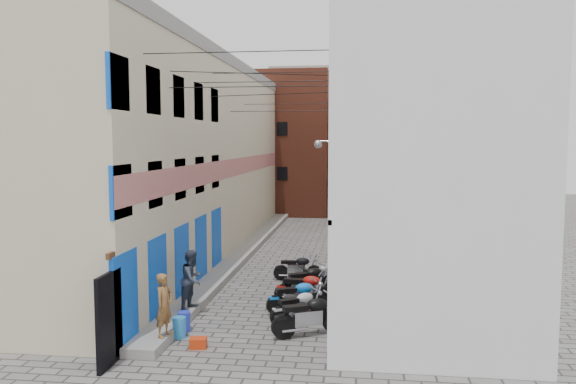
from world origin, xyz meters
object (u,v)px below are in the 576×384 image
at_px(motorcycle_e, 308,279).
at_px(motorcycle_c, 298,295).
at_px(red_crate, 198,343).
at_px(water_jug_near, 179,327).
at_px(motorcycle_g, 298,266).
at_px(person_b, 192,279).
at_px(motorcycle_d, 305,287).
at_px(person_a, 164,305).
at_px(water_jug_far, 184,321).
at_px(motorcycle_f, 321,274).
at_px(motorcycle_a, 309,313).
at_px(motorcycle_b, 299,305).

bearing_deg(motorcycle_e, motorcycle_c, -33.67).
bearing_deg(red_crate, water_jug_near, 137.19).
distance_m(motorcycle_g, water_jug_near, 6.96).
bearing_deg(person_b, motorcycle_d, -49.23).
distance_m(motorcycle_d, motorcycle_g, 3.16).
distance_m(person_a, red_crate, 1.29).
xyz_separation_m(water_jug_near, water_jug_far, (-0.03, 0.51, -0.00)).
relative_size(motorcycle_f, water_jug_near, 3.25).
bearing_deg(water_jug_far, motorcycle_c, 34.50).
bearing_deg(water_jug_near, motorcycle_d, 48.41).
height_order(motorcycle_a, water_jug_near, motorcycle_a).
bearing_deg(person_a, person_b, 14.21).
bearing_deg(motorcycle_c, red_crate, -57.79).
height_order(motorcycle_a, water_jug_far, motorcycle_a).
height_order(motorcycle_e, motorcycle_g, motorcycle_e).
bearing_deg(motorcycle_f, water_jug_near, -57.92).
height_order(motorcycle_d, water_jug_near, motorcycle_d).
xyz_separation_m(motorcycle_e, red_crate, (-2.32, -5.07, -0.45)).
height_order(motorcycle_c, motorcycle_g, motorcycle_c).
relative_size(motorcycle_a, person_a, 1.31).
relative_size(motorcycle_a, water_jug_far, 3.91).
height_order(motorcycle_f, person_b, person_b).
relative_size(motorcycle_c, motorcycle_f, 1.08).
height_order(person_a, water_jug_near, person_a).
height_order(motorcycle_a, person_a, person_a).
xyz_separation_m(motorcycle_c, motorcycle_f, (0.50, 2.86, -0.04)).
xyz_separation_m(motorcycle_a, person_b, (-3.60, 1.23, 0.51)).
xyz_separation_m(motorcycle_f, water_jug_far, (-3.42, -4.86, -0.25)).
distance_m(person_a, water_jug_near, 1.01).
xyz_separation_m(person_a, water_jug_near, (0.18, 0.61, -0.79)).
xyz_separation_m(motorcycle_f, person_b, (-3.57, -3.57, 0.61)).
height_order(motorcycle_c, person_b, person_b).
relative_size(motorcycle_g, water_jug_near, 3.28).
xyz_separation_m(motorcycle_c, motorcycle_d, (0.14, 0.90, 0.02)).
bearing_deg(motorcycle_b, motorcycle_g, 151.42).
relative_size(motorcycle_e, person_a, 1.22).
relative_size(person_b, water_jug_near, 3.17).
bearing_deg(motorcycle_f, person_b, -70.66).
height_order(motorcycle_e, motorcycle_f, motorcycle_e).
xyz_separation_m(motorcycle_d, water_jug_far, (-3.05, -2.90, -0.31)).
bearing_deg(water_jug_far, water_jug_near, -87.02).
distance_m(motorcycle_d, person_b, 3.62).
bearing_deg(red_crate, motorcycle_c, 55.61).
bearing_deg(motorcycle_b, motorcycle_a, -14.42).
relative_size(motorcycle_f, water_jug_far, 3.31).
distance_m(motorcycle_e, person_a, 5.98).
bearing_deg(person_b, person_a, -165.84).
xyz_separation_m(motorcycle_d, person_b, (-3.20, -1.60, 0.55)).
distance_m(motorcycle_e, water_jug_near, 5.36).
xyz_separation_m(motorcycle_f, motorcycle_g, (-0.95, 1.14, 0.00)).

